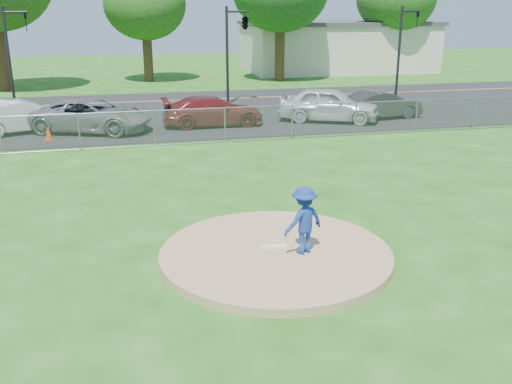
{
  "coord_description": "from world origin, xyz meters",
  "views": [
    {
      "loc": [
        -3.26,
        -11.74,
        5.63
      ],
      "look_at": [
        0.0,
        2.0,
        1.0
      ],
      "focal_mm": 40.0,
      "sensor_mm": 36.0,
      "label": 1
    }
  ],
  "objects_px": {
    "traffic_signal_left": "(13,50)",
    "traffic_signal_right": "(403,44)",
    "traffic_signal_center": "(243,24)",
    "parked_car_darkred": "(213,111)",
    "parked_car_pearl": "(329,104)",
    "parked_car_charcoal": "(381,105)",
    "traffic_cone": "(49,133)",
    "parked_car_gray": "(92,116)",
    "parked_car_white": "(23,116)",
    "pitcher": "(304,220)",
    "commercial_building": "(337,46)"
  },
  "relations": [
    {
      "from": "traffic_signal_right",
      "to": "commercial_building",
      "type": "bearing_deg",
      "value": 83.71
    },
    {
      "from": "traffic_signal_right",
      "to": "traffic_cone",
      "type": "distance_m",
      "value": 22.32
    },
    {
      "from": "commercial_building",
      "to": "parked_car_pearl",
      "type": "height_order",
      "value": "commercial_building"
    },
    {
      "from": "traffic_signal_left",
      "to": "pitcher",
      "type": "height_order",
      "value": "traffic_signal_left"
    },
    {
      "from": "pitcher",
      "to": "parked_car_white",
      "type": "relative_size",
      "value": 0.35
    },
    {
      "from": "traffic_signal_left",
      "to": "parked_car_charcoal",
      "type": "height_order",
      "value": "traffic_signal_left"
    },
    {
      "from": "commercial_building",
      "to": "traffic_signal_left",
      "type": "distance_m",
      "value": 29.51
    },
    {
      "from": "parked_car_gray",
      "to": "traffic_signal_left",
      "type": "bearing_deg",
      "value": 54.12
    },
    {
      "from": "commercial_building",
      "to": "parked_car_darkred",
      "type": "relative_size",
      "value": 3.33
    },
    {
      "from": "parked_car_pearl",
      "to": "traffic_cone",
      "type": "bearing_deg",
      "value": 119.98
    },
    {
      "from": "pitcher",
      "to": "parked_car_white",
      "type": "distance_m",
      "value": 18.4
    },
    {
      "from": "parked_car_pearl",
      "to": "parked_car_charcoal",
      "type": "height_order",
      "value": "parked_car_pearl"
    },
    {
      "from": "traffic_signal_right",
      "to": "pitcher",
      "type": "bearing_deg",
      "value": -121.55
    },
    {
      "from": "traffic_signal_center",
      "to": "traffic_cone",
      "type": "height_order",
      "value": "traffic_signal_center"
    },
    {
      "from": "parked_car_white",
      "to": "parked_car_darkred",
      "type": "height_order",
      "value": "parked_car_white"
    },
    {
      "from": "commercial_building",
      "to": "parked_car_darkred",
      "type": "height_order",
      "value": "commercial_building"
    },
    {
      "from": "traffic_signal_center",
      "to": "parked_car_white",
      "type": "bearing_deg",
      "value": -153.55
    },
    {
      "from": "parked_car_gray",
      "to": "parked_car_darkred",
      "type": "height_order",
      "value": "parked_car_gray"
    },
    {
      "from": "traffic_signal_left",
      "to": "parked_car_darkred",
      "type": "distance_m",
      "value": 11.98
    },
    {
      "from": "traffic_cone",
      "to": "parked_car_gray",
      "type": "xyz_separation_m",
      "value": [
        1.83,
        1.29,
        0.46
      ]
    },
    {
      "from": "traffic_signal_left",
      "to": "parked_car_pearl",
      "type": "height_order",
      "value": "traffic_signal_left"
    },
    {
      "from": "commercial_building",
      "to": "traffic_cone",
      "type": "distance_m",
      "value": 32.75
    },
    {
      "from": "parked_car_white",
      "to": "parked_car_gray",
      "type": "relative_size",
      "value": 0.84
    },
    {
      "from": "traffic_signal_left",
      "to": "parked_car_gray",
      "type": "relative_size",
      "value": 1.03
    },
    {
      "from": "parked_car_white",
      "to": "traffic_signal_center",
      "type": "bearing_deg",
      "value": -85.1
    },
    {
      "from": "traffic_signal_left",
      "to": "traffic_signal_right",
      "type": "bearing_deg",
      "value": 0.0
    },
    {
      "from": "parked_car_white",
      "to": "parked_car_gray",
      "type": "distance_m",
      "value": 3.17
    },
    {
      "from": "commercial_building",
      "to": "parked_car_charcoal",
      "type": "height_order",
      "value": "commercial_building"
    },
    {
      "from": "traffic_cone",
      "to": "parked_car_darkred",
      "type": "xyz_separation_m",
      "value": [
        7.54,
        1.46,
        0.41
      ]
    },
    {
      "from": "pitcher",
      "to": "parked_car_white",
      "type": "height_order",
      "value": "pitcher"
    },
    {
      "from": "parked_car_white",
      "to": "parked_car_gray",
      "type": "xyz_separation_m",
      "value": [
        3.1,
        -0.65,
        0.01
      ]
    },
    {
      "from": "traffic_signal_right",
      "to": "parked_car_white",
      "type": "xyz_separation_m",
      "value": [
        -21.97,
        -5.82,
        -2.6
      ]
    },
    {
      "from": "commercial_building",
      "to": "parked_car_pearl",
      "type": "bearing_deg",
      "value": -111.79
    },
    {
      "from": "parked_car_white",
      "to": "traffic_signal_left",
      "type": "bearing_deg",
      "value": -11.49
    },
    {
      "from": "parked_car_gray",
      "to": "parked_car_darkred",
      "type": "bearing_deg",
      "value": -66.73
    },
    {
      "from": "parked_car_darkred",
      "to": "parked_car_charcoal",
      "type": "height_order",
      "value": "parked_car_darkred"
    },
    {
      "from": "traffic_signal_center",
      "to": "parked_car_darkred",
      "type": "height_order",
      "value": "traffic_signal_center"
    },
    {
      "from": "traffic_signal_left",
      "to": "parked_car_darkred",
      "type": "bearing_deg",
      "value": -32.64
    },
    {
      "from": "parked_car_charcoal",
      "to": "parked_car_pearl",
      "type": "bearing_deg",
      "value": 84.11
    },
    {
      "from": "traffic_signal_center",
      "to": "pitcher",
      "type": "relative_size",
      "value": 3.53
    },
    {
      "from": "traffic_cone",
      "to": "parked_car_white",
      "type": "height_order",
      "value": "parked_car_white"
    },
    {
      "from": "commercial_building",
      "to": "pitcher",
      "type": "xyz_separation_m",
      "value": [
        -15.41,
        -38.23,
        -1.17
      ]
    },
    {
      "from": "traffic_signal_center",
      "to": "pitcher",
      "type": "bearing_deg",
      "value": -98.65
    },
    {
      "from": "traffic_signal_left",
      "to": "pitcher",
      "type": "xyz_separation_m",
      "value": [
        9.35,
        -22.23,
        -2.37
      ]
    },
    {
      "from": "pitcher",
      "to": "traffic_cone",
      "type": "distance_m",
      "value": 16.11
    },
    {
      "from": "traffic_signal_center",
      "to": "parked_car_darkred",
      "type": "xyz_separation_m",
      "value": [
        -2.89,
        -6.3,
        -3.89
      ]
    },
    {
      "from": "parked_car_gray",
      "to": "parked_car_pearl",
      "type": "xyz_separation_m",
      "value": [
        11.61,
        -0.1,
        0.1
      ]
    },
    {
      "from": "parked_car_gray",
      "to": "parked_car_pearl",
      "type": "relative_size",
      "value": 1.09
    },
    {
      "from": "traffic_signal_center",
      "to": "traffic_signal_right",
      "type": "bearing_deg",
      "value": 0.0
    },
    {
      "from": "traffic_cone",
      "to": "parked_car_gray",
      "type": "distance_m",
      "value": 2.29
    }
  ]
}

